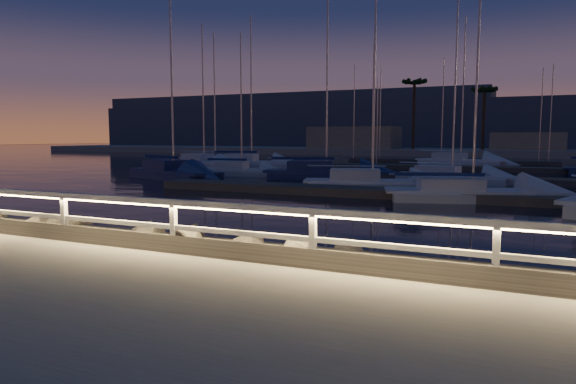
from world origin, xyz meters
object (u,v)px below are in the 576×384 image
sailboat_g (323,172)px  sailboat_j (249,162)px  sailboat_h (468,192)px  sailboat_a (240,170)px  guard_rail (131,210)px  sailboat_i (214,162)px  sailboat_c (449,176)px  sailboat_k (458,161)px  sailboat_b (172,172)px  sailboat_f (369,182)px  sailboat_e (203,162)px

sailboat_g → sailboat_j: sailboat_g is taller
sailboat_h → sailboat_a: bearing=135.4°
guard_rail → sailboat_a: 27.63m
sailboat_a → sailboat_i: 12.77m
sailboat_c → sailboat_h: (1.98, -9.37, -0.00)m
sailboat_j → sailboat_h: bearing=-51.5°
sailboat_i → guard_rail: bearing=-51.8°
sailboat_c → sailboat_k: 21.44m
sailboat_c → sailboat_h: sailboat_h is taller
sailboat_b → sailboat_f: size_ratio=1.15×
sailboat_f → sailboat_g: (-5.02, 6.29, 0.02)m
sailboat_b → sailboat_h: (19.79, -4.48, -0.07)m
sailboat_j → sailboat_k: 21.52m
sailboat_e → sailboat_i: sailboat_e is taller
sailboat_b → sailboat_c: size_ratio=1.18×
sailboat_c → sailboat_e: sailboat_e is taller
guard_rail → sailboat_j: sailboat_j is taller
sailboat_a → sailboat_b: size_ratio=0.73×
sailboat_f → sailboat_k: 28.03m
sailboat_f → sailboat_g: size_ratio=0.87×
sailboat_i → sailboat_h: bearing=-28.1°
sailboat_c → sailboat_j: (-19.34, 9.00, 0.06)m
sailboat_g → sailboat_i: 17.70m
sailboat_a → sailboat_i: size_ratio=0.81×
sailboat_e → sailboat_j: sailboat_j is taller
sailboat_e → guard_rail: bearing=-42.6°
guard_rail → sailboat_k: (1.51, 46.85, -0.92)m
sailboat_f → guard_rail: bearing=-106.4°
guard_rail → sailboat_j: bearing=115.0°
guard_rail → sailboat_c: size_ratio=3.60×
sailboat_a → sailboat_c: 14.97m
sailboat_e → sailboat_g: sailboat_g is taller
sailboat_g → sailboat_h: size_ratio=1.11×
sailboat_c → sailboat_f: size_ratio=0.97×
guard_rail → sailboat_c: bearing=82.8°
sailboat_a → sailboat_g: sailboat_g is taller
sailboat_f → sailboat_j: size_ratio=0.89×
sailboat_b → sailboat_j: size_ratio=1.02×
sailboat_b → sailboat_i: bearing=133.3°
sailboat_h → guard_rail: bearing=-124.9°
sailboat_e → sailboat_k: bearing=49.0°
sailboat_f → sailboat_a: bearing=135.3°
sailboat_h → sailboat_i: bearing=126.9°
sailboat_e → sailboat_f: bearing=-18.9°
sailboat_c → sailboat_f: 7.43m
sailboat_g → sailboat_i: (-14.97, 9.44, 0.01)m
sailboat_h → sailboat_j: size_ratio=0.93×
sailboat_h → sailboat_i: 31.38m
sailboat_f → sailboat_g: bearing=111.8°
sailboat_j → sailboat_i: bearing=167.5°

